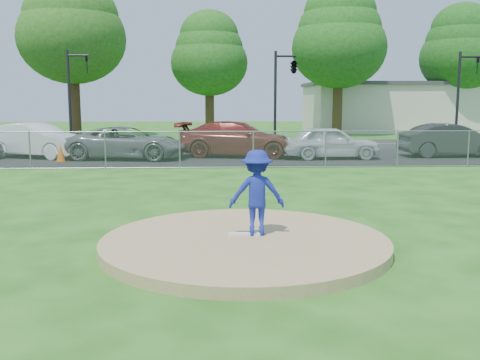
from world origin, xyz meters
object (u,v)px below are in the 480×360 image
at_px(parked_car_gray, 127,143).
at_px(traffic_signal_center, 292,68).
at_px(tree_center, 209,53).
at_px(parked_car_white, 37,140).
at_px(tree_left, 71,24).
at_px(parked_car_charcoal, 451,140).
at_px(traffic_signal_left, 73,90).
at_px(traffic_signal_right, 462,90).
at_px(parked_car_pearl, 331,142).
at_px(tree_right, 339,36).
at_px(pitcher, 257,193).
at_px(tree_far_right, 461,48).
at_px(traffic_cone, 61,153).
at_px(commercial_building, 399,107).
at_px(parked_car_darkred, 238,139).

bearing_deg(parked_car_gray, traffic_signal_center, -45.84).
xyz_separation_m(tree_center, parked_car_white, (-8.15, -17.61, -5.63)).
distance_m(tree_left, parked_car_white, 16.48).
bearing_deg(parked_car_charcoal, traffic_signal_left, 73.09).
relative_size(traffic_signal_right, parked_car_pearl, 1.23).
bearing_deg(tree_right, tree_left, -177.14).
bearing_deg(traffic_signal_center, tree_left, 148.98).
bearing_deg(traffic_signal_right, pitcher, -122.76).
xyz_separation_m(tree_left, parked_car_gray, (6.31, -15.44, -7.47)).
height_order(tree_left, tree_far_right, tree_left).
height_order(traffic_cone, parked_car_gray, parked_car_gray).
bearing_deg(parked_car_pearl, tree_left, 44.02).
xyz_separation_m(parked_car_white, parked_car_pearl, (14.06, -1.11, -0.05)).
bearing_deg(pitcher, parked_car_pearl, -107.13).
height_order(parked_car_gray, parked_car_charcoal, parked_car_charcoal).
xyz_separation_m(traffic_signal_right, traffic_cone, (-21.77, -7.39, -2.97)).
bearing_deg(tree_far_right, tree_center, -177.27).
relative_size(traffic_signal_center, parked_car_charcoal, 1.14).
bearing_deg(tree_center, tree_right, -11.31).
distance_m(parked_car_gray, parked_car_charcoal, 15.72).
xyz_separation_m(tree_right, parked_car_gray, (-13.69, -16.44, -6.88)).
distance_m(traffic_cone, parked_car_charcoal, 18.61).
height_order(traffic_signal_center, pitcher, traffic_signal_center).
bearing_deg(tree_left, parked_car_pearl, -44.67).
xyz_separation_m(traffic_signal_left, parked_car_pearl, (13.67, -6.72, -2.57)).
relative_size(traffic_signal_center, parked_car_white, 1.11).
bearing_deg(commercial_building, parked_car_pearl, -116.03).
bearing_deg(pitcher, parked_car_charcoal, -124.40).
bearing_deg(tree_right, tree_center, 168.69).
relative_size(traffic_signal_center, pitcher, 3.43).
distance_m(tree_far_right, pitcher, 40.44).
height_order(commercial_building, traffic_signal_left, traffic_signal_left).
bearing_deg(parked_car_white, parked_car_darkred, -68.43).
bearing_deg(commercial_building, traffic_signal_center, -126.94).
xyz_separation_m(traffic_signal_center, parked_car_darkred, (-3.41, -5.63, -3.74)).
xyz_separation_m(tree_center, parked_car_pearl, (5.90, -18.72, -5.68)).
bearing_deg(parked_car_charcoal, tree_left, 55.76).
bearing_deg(commercial_building, parked_car_darkred, -125.52).
bearing_deg(tree_left, parked_car_charcoal, -34.39).
relative_size(commercial_building, parked_car_charcoal, 3.35).
bearing_deg(tree_left, tree_right, 2.86).
bearing_deg(tree_left, traffic_signal_left, -76.04).
xyz_separation_m(traffic_signal_center, traffic_cone, (-11.51, -7.39, -4.21)).
height_order(commercial_building, pitcher, commercial_building).
height_order(parked_car_darkred, parked_car_charcoal, parked_car_darkred).
height_order(commercial_building, parked_car_gray, commercial_building).
bearing_deg(traffic_signal_center, tree_far_right, 39.04).
bearing_deg(traffic_cone, parked_car_darkred, 12.28).
bearing_deg(traffic_signal_center, tree_center, 112.49).
bearing_deg(parked_car_white, traffic_cone, -116.11).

